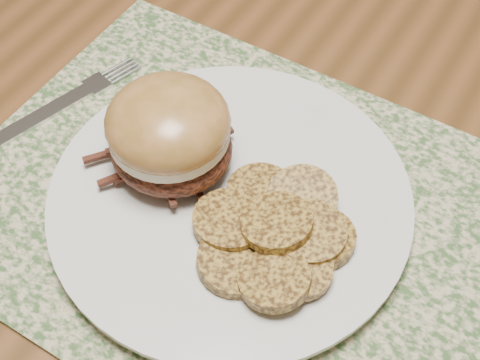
% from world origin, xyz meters
% --- Properties ---
extents(dining_table, '(1.50, 0.90, 0.75)m').
position_xyz_m(dining_table, '(0.00, 0.00, 0.67)').
color(dining_table, brown).
rests_on(dining_table, ground).
extents(placemat, '(0.45, 0.33, 0.00)m').
position_xyz_m(placemat, '(-0.03, -0.15, 0.75)').
color(placemat, '#39572D').
rests_on(placemat, dining_table).
extents(dinner_plate, '(0.26, 0.26, 0.02)m').
position_xyz_m(dinner_plate, '(-0.05, -0.15, 0.76)').
color(dinner_plate, silver).
rests_on(dinner_plate, placemat).
extents(pork_sandwich, '(0.11, 0.11, 0.07)m').
position_xyz_m(pork_sandwich, '(-0.10, -0.14, 0.80)').
color(pork_sandwich, black).
rests_on(pork_sandwich, dinner_plate).
extents(roasted_potatoes, '(0.13, 0.15, 0.03)m').
position_xyz_m(roasted_potatoes, '(0.00, -0.16, 0.78)').
color(roasted_potatoes, olive).
rests_on(roasted_potatoes, dinner_plate).
extents(fork, '(0.07, 0.18, 0.00)m').
position_xyz_m(fork, '(-0.23, -0.14, 0.76)').
color(fork, silver).
rests_on(fork, placemat).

